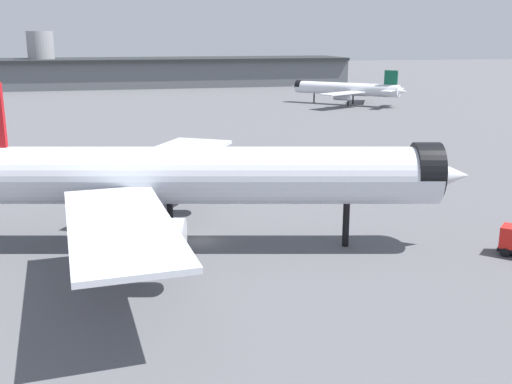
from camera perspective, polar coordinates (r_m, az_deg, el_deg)
ground at (r=67.01m, az=-5.31°, el=-4.61°), size 900.00×900.00×0.00m
airliner_near_gate at (r=63.50m, az=-6.60°, el=1.45°), size 58.98×52.99×17.33m
airliner_far_taxiway at (r=198.98m, az=8.53°, el=9.56°), size 33.44×31.02×11.33m
terminal_building at (r=272.33m, az=-10.53°, el=11.08°), size 174.38×37.53×23.36m
baggage_cart_trailing at (r=96.45m, az=-0.09°, el=2.03°), size 2.71×2.40×1.82m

